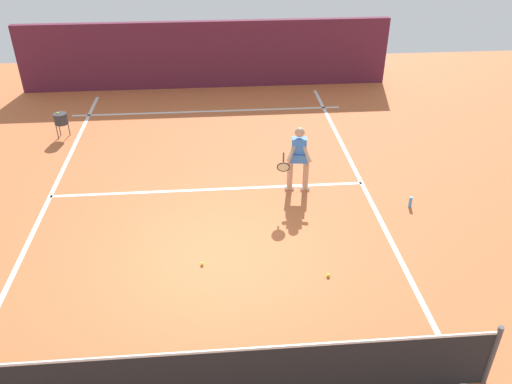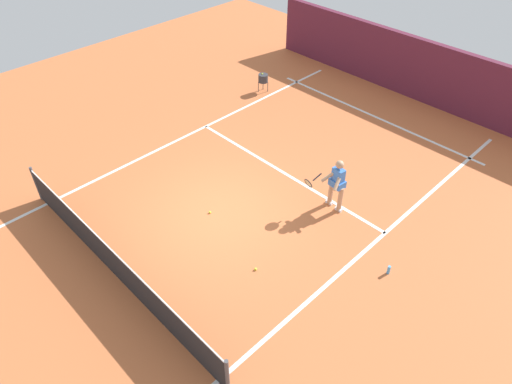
{
  "view_description": "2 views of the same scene",
  "coord_description": "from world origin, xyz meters",
  "px_view_note": "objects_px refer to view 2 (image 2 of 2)",
  "views": [
    {
      "loc": [
        -0.22,
        7.84,
        6.25
      ],
      "look_at": [
        -0.96,
        -1.04,
        0.79
      ],
      "focal_mm": 36.64,
      "sensor_mm": 36.0,
      "label": 1
    },
    {
      "loc": [
        -7.29,
        5.78,
        8.52
      ],
      "look_at": [
        -0.94,
        -0.47,
        1.0
      ],
      "focal_mm": 32.66,
      "sensor_mm": 36.0,
      "label": 2
    }
  ],
  "objects_px": {
    "tennis_player": "(336,183)",
    "tennis_ball_mid": "(256,269)",
    "tennis_ball_near": "(210,212)",
    "water_bottle": "(389,270)",
    "ball_hopper": "(263,78)"
  },
  "relations": [
    {
      "from": "tennis_ball_near",
      "to": "water_bottle",
      "type": "bearing_deg",
      "value": -160.15
    },
    {
      "from": "tennis_player",
      "to": "water_bottle",
      "type": "distance_m",
      "value": 2.64
    },
    {
      "from": "tennis_player",
      "to": "tennis_ball_mid",
      "type": "distance_m",
      "value": 3.18
    },
    {
      "from": "tennis_player",
      "to": "tennis_ball_near",
      "type": "relative_size",
      "value": 23.48
    },
    {
      "from": "tennis_ball_near",
      "to": "ball_hopper",
      "type": "height_order",
      "value": "ball_hopper"
    },
    {
      "from": "tennis_ball_near",
      "to": "ball_hopper",
      "type": "distance_m",
      "value": 7.04
    },
    {
      "from": "tennis_player",
      "to": "water_bottle",
      "type": "height_order",
      "value": "tennis_player"
    },
    {
      "from": "tennis_player",
      "to": "tennis_ball_near",
      "type": "xyz_separation_m",
      "value": [
        2.17,
        2.56,
        -0.81
      ]
    },
    {
      "from": "tennis_player",
      "to": "tennis_ball_near",
      "type": "bearing_deg",
      "value": 49.69
    },
    {
      "from": "tennis_player",
      "to": "tennis_ball_mid",
      "type": "bearing_deg",
      "value": 92.05
    },
    {
      "from": "tennis_ball_mid",
      "to": "ball_hopper",
      "type": "xyz_separation_m",
      "value": [
        6.11,
        -6.4,
        0.51
      ]
    },
    {
      "from": "tennis_ball_mid",
      "to": "water_bottle",
      "type": "relative_size",
      "value": 0.28
    },
    {
      "from": "water_bottle",
      "to": "tennis_ball_mid",
      "type": "bearing_deg",
      "value": 43.7
    },
    {
      "from": "tennis_ball_mid",
      "to": "tennis_player",
      "type": "bearing_deg",
      "value": -87.95
    },
    {
      "from": "ball_hopper",
      "to": "tennis_ball_mid",
      "type": "bearing_deg",
      "value": 133.66
    }
  ]
}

